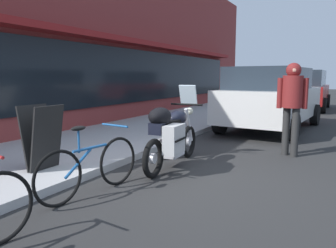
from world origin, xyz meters
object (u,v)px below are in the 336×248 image
Objects in this scene: touring_motorcycle at (172,134)px; sandwich_board_sign at (42,137)px; parked_bicycle at (91,167)px; parked_car_down_block at (304,89)px; parked_minivan at (272,97)px; pedestrian_walking at (292,98)px.

touring_motorcycle is 2.11× the size of sandwich_board_sign.
parked_car_down_block is at bearing -5.19° from parked_bicycle.
parked_minivan is (5.07, -0.66, 0.35)m from touring_motorcycle.
touring_motorcycle is 0.46× the size of parked_car_down_block.
sandwich_board_sign is 0.22× the size of parked_car_down_block.
parked_car_down_block is (9.95, 0.77, -0.19)m from pedestrian_walking.
parked_minivan is 6.77m from parked_car_down_block.
pedestrian_walking reaches higher than parked_minivan.
pedestrian_walking is 4.55m from sandwich_board_sign.
touring_motorcycle is 1.65m from parked_bicycle.
parked_car_down_block is at bearing 4.42° from pedestrian_walking.
touring_motorcycle is 1.16× the size of pedestrian_walking.
parked_bicycle is 13.50m from parked_car_down_block.
parked_minivan is at bearing -7.44° from touring_motorcycle.
parked_minivan reaches higher than touring_motorcycle.
parked_bicycle is at bearing 150.31° from pedestrian_walking.
parked_bicycle is 1.71× the size of sandwich_board_sign.
parked_minivan is 6.77m from sandwich_board_sign.
sandwich_board_sign is 13.38m from parked_car_down_block.
pedestrian_walking is 0.40× the size of parked_car_down_block.
touring_motorcycle is 5.12m from parked_minivan.
sandwich_board_sign is (-1.32, 1.55, 0.02)m from touring_motorcycle.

